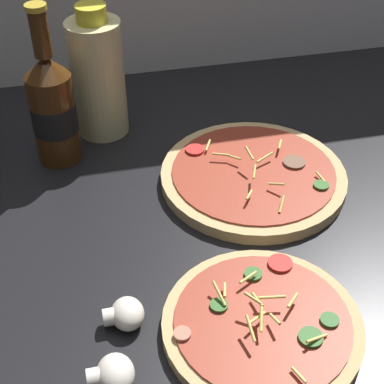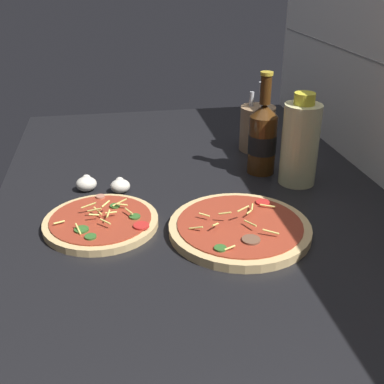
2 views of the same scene
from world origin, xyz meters
TOP-DOWN VIEW (x-y plane):
  - counter_slab at (0.00, 0.00)cm, footprint 160.00×90.00cm
  - pizza_near at (-0.07, -21.27)cm, footprint 23.46×23.46cm
  - pizza_far at (7.55, 5.97)cm, footprint 28.39×28.39cm
  - beer_bottle at (-20.99, 19.18)cm, footprint 7.07×7.07cm
  - oil_bottle at (-13.28, 25.89)cm, footprint 8.78×8.78cm
  - mushroom_left at (-15.32, -16.75)cm, footprint 4.84×4.61cm
  - mushroom_right at (-17.72, -24.56)cm, footprint 5.09×4.85cm

SIDE VIEW (x-z plane):
  - counter_slab at x=0.00cm, z-range 0.00..2.50cm
  - pizza_near at x=-0.07cm, z-range 0.97..5.85cm
  - pizza_far at x=7.55cm, z-range 0.77..6.32cm
  - mushroom_left at x=-15.32cm, z-range 2.50..5.73cm
  - mushroom_right at x=-17.72cm, z-range 2.50..5.89cm
  - beer_bottle at x=-20.99cm, z-range -0.98..24.55cm
  - oil_bottle at x=-13.28cm, z-range 1.61..23.79cm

